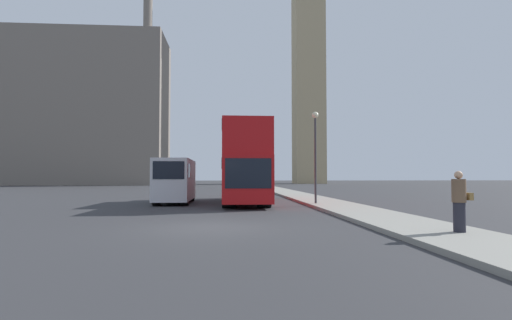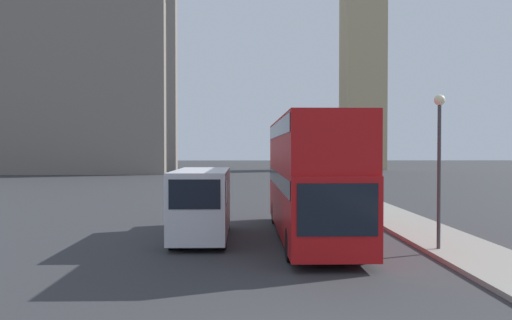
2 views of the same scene
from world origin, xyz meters
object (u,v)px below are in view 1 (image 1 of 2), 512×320
object	(u,v)px
clock_tower	(308,32)
white_van	(175,180)
pedestrian	(459,201)
street_lamp	(315,142)
red_double_decker_bus	(244,162)

from	to	relation	value
clock_tower	white_van	xyz separation A→B (m)	(-22.20, -67.44, -34.54)
clock_tower	white_van	world-z (taller)	clock_tower
pedestrian	street_lamp	bearing A→B (deg)	96.38
red_double_decker_bus	white_van	xyz separation A→B (m)	(-4.17, -0.10, -1.12)
white_van	pedestrian	size ratio (longest dim) A/B	3.49
street_lamp	pedestrian	bearing A→B (deg)	-83.62
red_double_decker_bus	pedestrian	distance (m)	15.37
clock_tower	street_lamp	size ratio (longest dim) A/B	13.74
red_double_decker_bus	pedestrian	bearing A→B (deg)	-70.12
white_van	street_lamp	size ratio (longest dim) A/B	1.11
red_double_decker_bus	pedestrian	size ratio (longest dim) A/B	6.84
clock_tower	pedestrian	size ratio (longest dim) A/B	43.00
pedestrian	street_lamp	size ratio (longest dim) A/B	0.32
street_lamp	clock_tower	bearing A→B (deg)	78.60
white_van	clock_tower	bearing A→B (deg)	71.78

